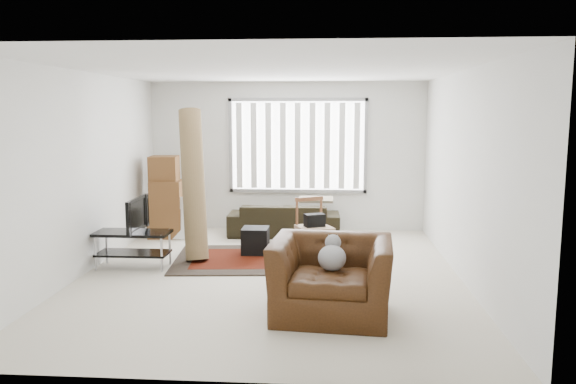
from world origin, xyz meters
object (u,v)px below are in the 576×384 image
sofa (284,214)px  side_chair (314,225)px  armchair (331,272)px  moving_boxes (166,200)px  tv_stand (133,242)px

sofa → side_chair: size_ratio=2.20×
side_chair → armchair: 2.43m
moving_boxes → sofa: bearing=7.4°
tv_stand → sofa: 2.95m
tv_stand → armchair: size_ratio=0.76×
moving_boxes → sofa: 2.07m
tv_stand → side_chair: side_chair is taller
tv_stand → moving_boxes: 1.98m
tv_stand → sofa: sofa is taller
moving_boxes → side_chair: (2.60, -1.17, -0.17)m
sofa → side_chair: side_chair is taller
moving_boxes → sofa: moving_boxes is taller
armchair → side_chair: bearing=100.9°
moving_boxes → armchair: size_ratio=1.03×
side_chair → armchair: (0.25, -2.42, -0.01)m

